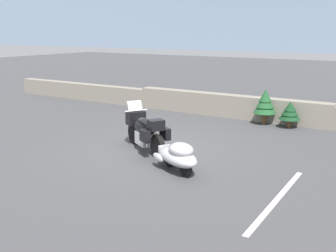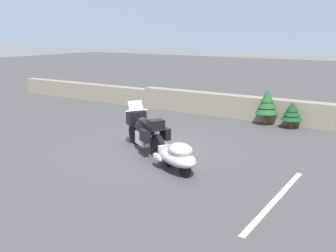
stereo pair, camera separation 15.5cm
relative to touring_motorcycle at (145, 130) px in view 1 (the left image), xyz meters
name	(u,v)px [view 1 (the left image)]	position (x,y,z in m)	size (l,w,h in m)	color
ground_plane	(152,150)	(0.12, 0.18, -0.62)	(80.00, 80.00, 0.00)	#424244
stone_guard_wall	(223,106)	(-0.08, 5.55, -0.21)	(24.00, 0.55, 0.89)	gray
touring_motorcycle	(145,130)	(0.00, 0.00, 0.00)	(2.06, 1.44, 1.33)	black
car_shaped_trailer	(178,155)	(1.67, -1.00, -0.21)	(2.08, 1.44, 0.76)	black
pine_sapling_near	(290,112)	(2.74, 4.96, -0.04)	(0.75, 0.75, 0.94)	brown
pine_sapling_farther	(265,103)	(1.81, 5.02, 0.19)	(0.83, 0.83, 1.30)	brown
parking_stripe_marker	(277,199)	(4.24, -1.32, -0.62)	(0.12, 3.60, 0.01)	silver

